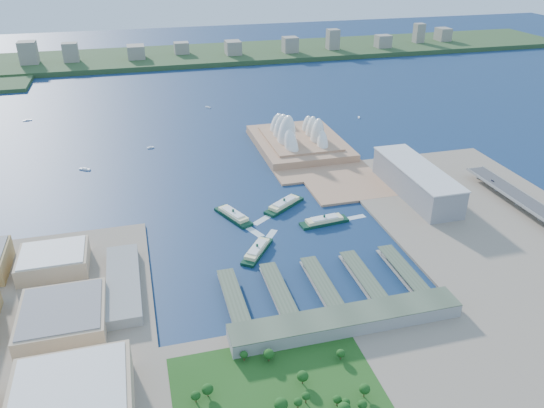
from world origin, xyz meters
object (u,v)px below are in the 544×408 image
object	(u,v)px
ferry_d	(324,219)
ferry_a	(233,214)
ferry_b	(284,203)
car_c	(493,181)
opera_house	(300,128)
toaster_building	(416,181)
ferry_c	(257,249)

from	to	relation	value
ferry_d	ferry_a	bearing A→B (deg)	61.66
ferry_d	ferry_b	bearing A→B (deg)	26.56
ferry_b	car_c	world-z (taller)	car_c
opera_house	toaster_building	size ratio (longest dim) A/B	1.16
opera_house	ferry_c	bearing A→B (deg)	-115.71
toaster_building	ferry_b	distance (m)	169.71
ferry_a	ferry_c	distance (m)	81.76
ferry_d	toaster_building	bearing A→B (deg)	-80.35
ferry_a	ferry_c	size ratio (longest dim) A/B	1.06
opera_house	ferry_b	bearing A→B (deg)	-112.77
opera_house	ferry_a	distance (m)	246.56
ferry_b	ferry_c	distance (m)	108.13
ferry_b	ferry_d	distance (m)	60.91
ferry_c	car_c	size ratio (longest dim) A/B	11.12
opera_house	car_c	xyz separation A→B (m)	(191.00, -214.76, -16.42)
toaster_building	ferry_d	distance (m)	141.79
ferry_c	car_c	world-z (taller)	car_c
opera_house	toaster_building	world-z (taller)	opera_house
opera_house	ferry_b	distance (m)	204.76
ferry_d	opera_house	bearing A→B (deg)	-17.02
opera_house	toaster_building	xyz separation A→B (m)	(90.00, -200.00, -11.50)
opera_house	ferry_c	world-z (taller)	opera_house
toaster_building	ferry_b	bearing A→B (deg)	175.67
ferry_a	car_c	bearing A→B (deg)	-26.43
opera_house	ferry_a	size ratio (longest dim) A/B	3.03
ferry_b	car_c	size ratio (longest dim) A/B	12.00
toaster_building	ferry_c	distance (m)	238.85
ferry_a	ferry_d	xyz separation A→B (m)	(98.26, -40.01, -0.18)
toaster_building	ferry_b	xyz separation A→B (m)	(-168.58, 12.76, -14.79)
car_c	ferry_a	bearing A→B (deg)	177.21
opera_house	toaster_building	bearing A→B (deg)	-65.77
ferry_c	car_c	distance (m)	332.22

